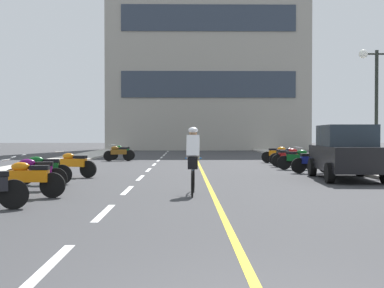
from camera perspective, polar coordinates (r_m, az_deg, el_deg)
ground_plane at (r=24.89m, az=0.26°, el=-2.42°), size 140.00×140.00×0.00m
curb_left at (r=28.69m, az=-14.39°, el=-1.87°), size 2.40×72.00×0.12m
curb_right at (r=28.91m, az=14.58°, el=-1.85°), size 2.40×72.00×0.12m
lane_dash_0 at (r=6.23m, az=-15.60°, el=-12.87°), size 0.14×2.20×0.01m
lane_dash_1 at (r=10.08m, az=-9.72°, el=-7.50°), size 0.14×2.20×0.01m
lane_dash_2 at (r=14.01m, az=-7.16°, el=-5.09°), size 0.14×2.20×0.01m
lane_dash_3 at (r=17.97m, az=-5.74°, el=-3.74°), size 0.14×2.20×0.01m
lane_dash_4 at (r=21.95m, az=-4.83°, el=-2.87°), size 0.14×2.20×0.01m
lane_dash_5 at (r=25.93m, az=-4.21°, el=-2.27°), size 0.14×2.20×0.01m
lane_dash_6 at (r=29.92m, az=-3.75°, el=-1.83°), size 0.14×2.20×0.01m
lane_dash_7 at (r=33.91m, az=-3.40°, el=-1.50°), size 0.14×2.20×0.01m
lane_dash_8 at (r=37.91m, az=-3.12°, el=-1.23°), size 0.14×2.20×0.01m
lane_dash_9 at (r=41.90m, az=-2.89°, el=-1.02°), size 0.14×2.20×0.01m
lane_dash_10 at (r=45.90m, az=-2.71°, el=-0.84°), size 0.14×2.20×0.01m
lane_dash_11 at (r=49.89m, az=-2.55°, el=-0.69°), size 0.14×2.20×0.01m
centre_line_yellow at (r=27.89m, az=0.66°, el=-2.04°), size 0.12×66.00×0.01m
office_building at (r=53.15m, az=1.68°, el=10.75°), size 19.70×7.11×20.94m
street_lamp_mid at (r=22.43m, az=19.76°, el=6.60°), size 1.46×0.36×4.85m
parked_car_near at (r=17.93m, az=16.68°, el=-0.87°), size 2.11×4.29×1.82m
motorcycle_2 at (r=12.79m, az=-17.64°, el=-3.61°), size 1.70×0.60×0.92m
motorcycle_3 at (r=14.43m, az=-17.04°, el=-3.08°), size 1.70×0.60×0.92m
motorcycle_4 at (r=16.00m, az=-16.21°, el=-2.68°), size 1.70×0.60×0.92m
motorcycle_5 at (r=18.49m, az=-13.01°, el=-2.17°), size 1.67×0.70×0.92m
motorcycle_6 at (r=20.52m, az=13.22°, el=-1.86°), size 1.70×0.60×0.92m
motorcycle_7 at (r=22.41m, az=11.60°, el=-1.61°), size 1.70×0.60×0.92m
motorcycle_8 at (r=24.36m, az=10.68°, el=-1.40°), size 1.68×0.67×0.92m
motorcycle_9 at (r=25.77m, az=10.38°, el=-1.26°), size 1.69×0.61×0.92m
motorcycle_10 at (r=27.76m, az=9.48°, el=-1.10°), size 1.69×0.61×0.92m
motorcycle_11 at (r=29.55m, az=-8.17°, el=-0.97°), size 1.68×0.66×0.92m
motorcycle_12 at (r=31.00m, az=-7.83°, el=-0.87°), size 1.64×0.79×0.92m
cyclist_rider at (r=12.87m, az=0.11°, el=-1.68°), size 0.42×1.77×1.71m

